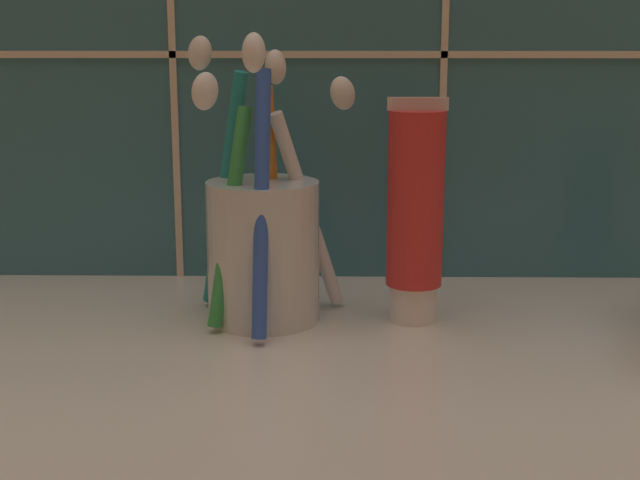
{
  "coord_description": "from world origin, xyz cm",
  "views": [
    {
      "loc": [
        -5.91,
        -47.28,
        19.83
      ],
      "look_at": [
        -6.71,
        2.97,
        8.29
      ],
      "focal_mm": 50.0,
      "sensor_mm": 36.0,
      "label": 1
    }
  ],
  "objects": [
    {
      "name": "sink_counter",
      "position": [
        0.0,
        0.0,
        1.0
      ],
      "size": [
        78.06,
        36.95,
        2.0
      ],
      "primitive_type": "cube",
      "color": "silver",
      "rests_on": "ground"
    },
    {
      "name": "toothbrush_cup",
      "position": [
        -10.42,
        7.44,
        7.34
      ],
      "size": [
        11.67,
        10.73,
        18.22
      ],
      "color": "silver",
      "rests_on": "sink_counter"
    },
    {
      "name": "toothpaste_tube",
      "position": [
        -0.82,
        7.43,
        9.03
      ],
      "size": [
        3.73,
        3.55,
        14.2
      ],
      "color": "white",
      "rests_on": "sink_counter"
    }
  ]
}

